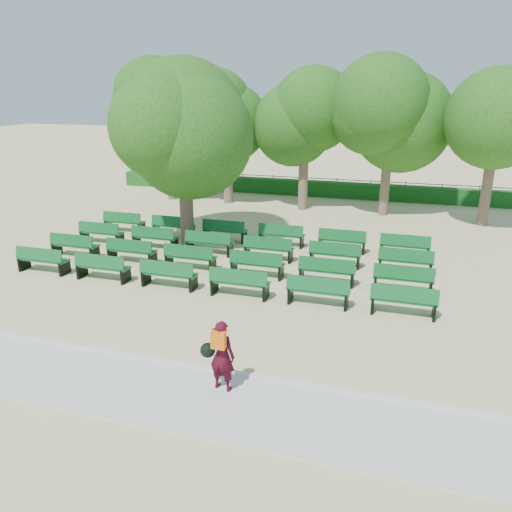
% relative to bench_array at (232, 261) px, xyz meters
% --- Properties ---
extents(ground, '(120.00, 120.00, 0.00)m').
position_rel_bench_array_xyz_m(ground, '(1.01, -0.94, -0.10)').
color(ground, '#CDBD88').
extents(paving, '(30.00, 2.20, 0.06)m').
position_rel_bench_array_xyz_m(paving, '(1.01, -8.34, -0.07)').
color(paving, beige).
rests_on(paving, ground).
extents(curb, '(30.00, 0.12, 0.10)m').
position_rel_bench_array_xyz_m(curb, '(1.01, -7.19, -0.05)').
color(curb, silver).
rests_on(curb, ground).
extents(hedge, '(26.00, 0.70, 0.90)m').
position_rel_bench_array_xyz_m(hedge, '(1.01, 13.06, 0.35)').
color(hedge, '#17591C').
rests_on(hedge, ground).
extents(fence, '(26.00, 0.10, 1.02)m').
position_rel_bench_array_xyz_m(fence, '(1.01, 13.46, -0.10)').
color(fence, black).
rests_on(fence, ground).
extents(tree_line, '(21.80, 6.80, 7.04)m').
position_rel_bench_array_xyz_m(tree_line, '(1.01, 9.06, -0.10)').
color(tree_line, '#275D19').
rests_on(tree_line, ground).
extents(bench_array, '(1.92, 0.69, 1.19)m').
position_rel_bench_array_xyz_m(bench_array, '(0.00, 0.00, 0.00)').
color(bench_array, '#105E27').
rests_on(bench_array, ground).
extents(tree_among, '(5.12, 5.12, 7.25)m').
position_rel_bench_array_xyz_m(tree_among, '(-2.54, 1.66, 4.82)').
color(tree_among, brown).
rests_on(tree_among, ground).
extents(person, '(0.79, 0.50, 1.63)m').
position_rel_bench_array_xyz_m(person, '(2.51, -7.85, 0.80)').
color(person, '#3F0916').
rests_on(person, ground).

